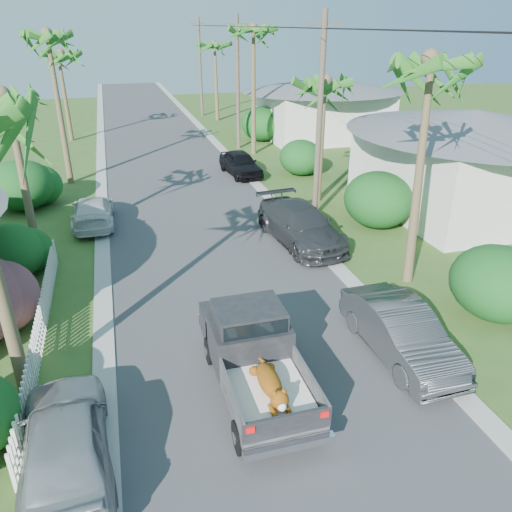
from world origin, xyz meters
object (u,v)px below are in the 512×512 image
object	(u,v)px
palm_l_b	(6,95)
utility_pole_c	(238,83)
parked_car_rf	(240,164)
palm_l_c	(47,34)
pickup_truck	(252,348)
parked_car_ln	(65,441)
parked_car_rm	(300,225)
palm_r_c	(253,29)
utility_pole_b	(320,118)
house_right_near	(467,165)
house_right_far	(322,110)
palm_l_d	(58,53)
parked_car_lf	(93,212)
palm_r_a	(435,60)
palm_r_b	(324,81)
parked_car_rn	(401,332)
utility_pole_d	(200,67)
palm_r_d	(215,44)

from	to	relation	value
palm_l_b	utility_pole_c	world-z (taller)	utility_pole_c
parked_car_rf	palm_l_b	distance (m)	14.93
palm_l_c	pickup_truck	bearing A→B (deg)	-74.86
palm_l_c	parked_car_ln	bearing A→B (deg)	-87.36
parked_car_ln	palm_l_b	distance (m)	12.99
parked_car_rm	palm_l_c	xyz separation A→B (m)	(-9.77, 11.87, 7.12)
palm_r_c	utility_pole_b	distance (m)	13.48
palm_l_b	house_right_near	bearing A→B (deg)	0.00
house_right_near	house_right_far	distance (m)	18.00
house_right_near	palm_l_d	bearing A→B (deg)	131.55
parked_car_lf	palm_l_c	distance (m)	10.42
palm_l_c	utility_pole_b	world-z (taller)	palm_l_c
parked_car_rm	parked_car_lf	world-z (taller)	parked_car_rm
palm_r_a	palm_r_b	distance (m)	9.12
utility_pole_b	utility_pole_c	distance (m)	15.00
palm_l_c	palm_r_b	size ratio (longest dim) A/B	1.28
parked_car_rn	utility_pole_b	distance (m)	11.87
parked_car_rf	utility_pole_c	size ratio (longest dim) A/B	0.47
pickup_truck	palm_r_b	xyz separation A→B (m)	(7.19, 12.99, 4.94)
utility_pole_d	utility_pole_c	bearing A→B (deg)	-90.00
parked_car_rf	palm_l_d	world-z (taller)	palm_l_d
pickup_truck	palm_r_d	bearing A→B (deg)	79.43
palm_r_c	palm_r_b	bearing A→B (deg)	-87.92
palm_l_c	house_right_far	world-z (taller)	palm_l_c
utility_pole_b	utility_pole_c	xyz separation A→B (m)	(0.00, 15.00, 0.00)
parked_car_lf	house_right_far	xyz separation A→B (m)	(17.62, 15.33, 1.48)
utility_pole_c	palm_r_a	bearing A→B (deg)	-88.18
parked_car_rm	palm_l_c	distance (m)	16.95
parked_car_ln	house_right_far	world-z (taller)	house_right_far
utility_pole_d	palm_l_d	bearing A→B (deg)	-143.36
parked_car_lf	utility_pole_c	xyz separation A→B (m)	(10.22, 13.33, 3.96)
palm_l_c	palm_r_d	xyz separation A→B (m)	(12.50, 18.00, -1.18)
utility_pole_b	palm_r_c	bearing A→B (deg)	87.36
utility_pole_c	utility_pole_d	xyz separation A→B (m)	(0.00, 15.00, 0.00)
parked_car_rm	palm_l_d	world-z (taller)	palm_l_d
palm_r_d	utility_pole_b	world-z (taller)	utility_pole_b
parked_car_rn	utility_pole_b	size ratio (longest dim) A/B	0.50
parked_car_ln	parked_car_lf	xyz separation A→B (m)	(0.38, 14.35, -0.11)
palm_l_d	palm_r_c	xyz separation A→B (m)	(12.70, -8.00, 1.67)
palm_l_b	house_right_near	size ratio (longest dim) A/B	0.82
parked_car_rn	palm_l_b	bearing A→B (deg)	134.96
house_right_far	utility_pole_c	size ratio (longest dim) A/B	1.00
house_right_near	pickup_truck	bearing A→B (deg)	-143.69
pickup_truck	utility_pole_c	distance (m)	26.96
parked_car_lf	palm_r_a	xyz separation A→B (m)	(10.92, -8.67, 6.78)
parked_car_lf	utility_pole_d	xyz separation A→B (m)	(10.22, 28.33, 3.96)
house_right_near	parked_car_lf	bearing A→B (deg)	171.39
palm_r_a	palm_l_d	bearing A→B (deg)	114.57
parked_car_lf	parked_car_rf	bearing A→B (deg)	-143.41
pickup_truck	palm_r_c	distance (m)	25.92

